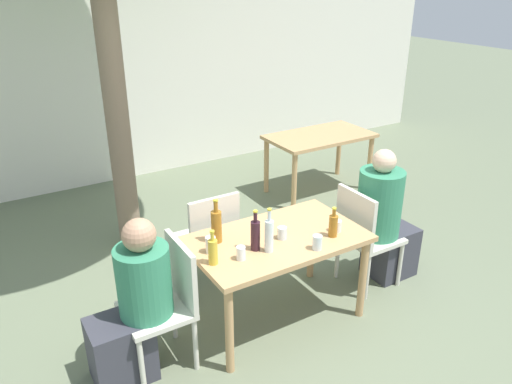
{
  "coord_description": "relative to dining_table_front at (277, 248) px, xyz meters",
  "views": [
    {
      "loc": [
        -1.81,
        -2.69,
        2.54
      ],
      "look_at": [
        0.0,
        0.3,
        0.98
      ],
      "focal_mm": 35.0,
      "sensor_mm": 36.0,
      "label": 1
    }
  ],
  "objects": [
    {
      "name": "drinking_glass_4",
      "position": [
        0.44,
        -0.16,
        0.14
      ],
      "size": [
        0.07,
        0.07,
        0.09
      ],
      "color": "silver",
      "rests_on": "dining_table_front"
    },
    {
      "name": "wine_bottle_1",
      "position": [
        -0.23,
        -0.07,
        0.21
      ],
      "size": [
        0.07,
        0.07,
        0.31
      ],
      "color": "#331923",
      "rests_on": "dining_table_front"
    },
    {
      "name": "patio_chair_1",
      "position": [
        0.88,
        0.0,
        -0.12
      ],
      "size": [
        0.44,
        0.44,
        0.91
      ],
      "rotation": [
        0.0,
        0.0,
        1.57
      ],
      "color": "beige",
      "rests_on": "ground_plane"
    },
    {
      "name": "drinking_glass_2",
      "position": [
        0.02,
        -0.04,
        0.14
      ],
      "size": [
        0.07,
        0.07,
        0.09
      ],
      "color": "silver",
      "rests_on": "dining_table_front"
    },
    {
      "name": "person_seated_1",
      "position": [
        1.11,
        -0.0,
        -0.08
      ],
      "size": [
        0.59,
        0.37,
        1.22
      ],
      "rotation": [
        0.0,
        0.0,
        1.57
      ],
      "color": "#383842",
      "rests_on": "ground_plane"
    },
    {
      "name": "water_bottle_4",
      "position": [
        -0.16,
        -0.14,
        0.22
      ],
      "size": [
        0.06,
        0.06,
        0.33
      ],
      "color": "silver",
      "rests_on": "dining_table_front"
    },
    {
      "name": "drinking_glass_1",
      "position": [
        0.14,
        -0.29,
        0.15
      ],
      "size": [
        0.07,
        0.07,
        0.11
      ],
      "color": "silver",
      "rests_on": "dining_table_front"
    },
    {
      "name": "person_seated_0",
      "position": [
        -1.12,
        -0.0,
        -0.12
      ],
      "size": [
        0.58,
        0.35,
        1.15
      ],
      "rotation": [
        0.0,
        0.0,
        -1.57
      ],
      "color": "#383842",
      "rests_on": "ground_plane"
    },
    {
      "name": "patio_chair_0",
      "position": [
        -0.88,
        0.0,
        -0.12
      ],
      "size": [
        0.44,
        0.44,
        0.91
      ],
      "rotation": [
        0.0,
        0.0,
        -1.57
      ],
      "color": "beige",
      "rests_on": "ground_plane"
    },
    {
      "name": "oil_cruet_3",
      "position": [
        -0.57,
        -0.08,
        0.19
      ],
      "size": [
        0.06,
        0.06,
        0.25
      ],
      "color": "gold",
      "rests_on": "dining_table_front"
    },
    {
      "name": "dining_table_back",
      "position": [
        1.82,
        1.82,
        -0.01
      ],
      "size": [
        1.26,
        0.71,
        0.73
      ],
      "color": "tan",
      "rests_on": "ground_plane"
    },
    {
      "name": "drinking_glass_0",
      "position": [
        -0.38,
        -0.13,
        0.14
      ],
      "size": [
        0.06,
        0.06,
        0.1
      ],
      "color": "white",
      "rests_on": "dining_table_front"
    },
    {
      "name": "amber_bottle_0",
      "position": [
        0.36,
        -0.2,
        0.18
      ],
      "size": [
        0.07,
        0.07,
        0.23
      ],
      "color": "#9E661E",
      "rests_on": "dining_table_front"
    },
    {
      "name": "drinking_glass_3",
      "position": [
        -0.52,
        0.05,
        0.15
      ],
      "size": [
        0.07,
        0.07,
        0.12
      ],
      "color": "silver",
      "rests_on": "dining_table_front"
    },
    {
      "name": "cafe_building_wall",
      "position": [
        0.0,
        3.51,
        0.76
      ],
      "size": [
        10.0,
        0.08,
        2.8
      ],
      "color": "white",
      "rests_on": "ground_plane"
    },
    {
      "name": "dining_table_front",
      "position": [
        0.0,
        0.0,
        0.0
      ],
      "size": [
        1.3,
        0.78,
        0.73
      ],
      "color": "tan",
      "rests_on": "ground_plane"
    },
    {
      "name": "patio_chair_2",
      "position": [
        -0.26,
        0.62,
        -0.12
      ],
      "size": [
        0.44,
        0.44,
        0.91
      ],
      "rotation": [
        0.0,
        0.0,
        3.14
      ],
      "color": "beige",
      "rests_on": "ground_plane"
    },
    {
      "name": "ground_plane",
      "position": [
        0.0,
        0.0,
        -0.64
      ],
      "size": [
        30.0,
        30.0,
        0.0
      ],
      "primitive_type": "plane",
      "color": "#667056"
    },
    {
      "name": "amber_bottle_2",
      "position": [
        -0.41,
        0.17,
        0.22
      ],
      "size": [
        0.08,
        0.08,
        0.34
      ],
      "color": "#9E661E",
      "rests_on": "dining_table_front"
    }
  ]
}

